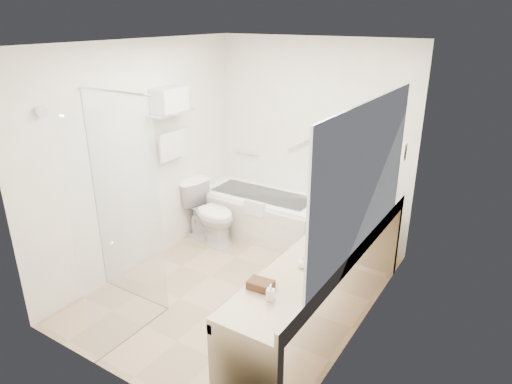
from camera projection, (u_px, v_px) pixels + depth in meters
The scene contains 25 objects.
floor at pixel (241, 287), 4.88m from camera, with size 3.20×3.20×0.00m, color tan.
ceiling at pixel (238, 43), 3.97m from camera, with size 2.60×3.20×0.10m, color silver.
wall_back at pixel (312, 141), 5.69m from camera, with size 2.60×0.10×2.50m, color white.
wall_front at pixel (110, 243), 3.17m from camera, with size 2.60×0.10×2.50m, color white.
wall_left at pixel (143, 157), 5.08m from camera, with size 0.10×3.20×2.50m, color white.
wall_right at pixel (369, 206), 3.78m from camera, with size 0.10×3.20×2.50m, color white.
bathtub at pixel (262, 214), 6.01m from camera, with size 1.60×0.73×0.59m.
grab_bar_short at pixel (247, 153), 6.24m from camera, with size 0.03×0.03×0.40m, color silver.
grab_bar_long at pixel (307, 141), 5.68m from camera, with size 0.03×0.03×0.60m, color silver.
shower_enclosure at pixel (123, 214), 4.08m from camera, with size 0.96×0.91×2.11m.
towel_shelf at pixel (170, 108), 5.10m from camera, with size 0.24×0.55×0.81m.
vanity_counter at pixel (327, 268), 4.02m from camera, with size 0.55×2.70×0.95m.
sink at pixel (348, 234), 4.26m from camera, with size 0.40×0.52×0.14m, color white.
faucet at pixel (364, 227), 4.14m from camera, with size 0.03×0.03×0.14m, color silver.
mirror at pixel (365, 177), 3.56m from camera, with size 0.02×2.00×1.20m, color silver.
hairdryer_unit at pixel (402, 151), 4.56m from camera, with size 0.08×0.10×0.18m, color white.
toilet at pixel (210, 213), 5.77m from camera, with size 0.43×0.77×0.76m, color white.
amenity_basket at pixel (261, 285), 3.34m from camera, with size 0.19×0.12×0.06m, color #462A19.
soap_bottle_a at pixel (270, 296), 3.21m from camera, with size 0.06×0.12×0.06m, color white.
soap_bottle_b at pixel (302, 263), 3.62m from camera, with size 0.08×0.10×0.08m, color white.
water_bottle_left at pixel (356, 213), 4.40m from camera, with size 0.06×0.06×0.19m.
water_bottle_mid at pixel (380, 193), 4.88m from camera, with size 0.06×0.06×0.20m.
water_bottle_right at pixel (344, 210), 4.47m from camera, with size 0.06×0.06×0.20m.
drinking_glass_near at pixel (370, 198), 4.87m from camera, with size 0.07×0.07×0.09m, color silver.
drinking_glass_far at pixel (338, 219), 4.36m from camera, with size 0.07×0.07×0.09m, color silver.
Camera 1 is at (2.37, -3.44, 2.74)m, focal length 32.00 mm.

